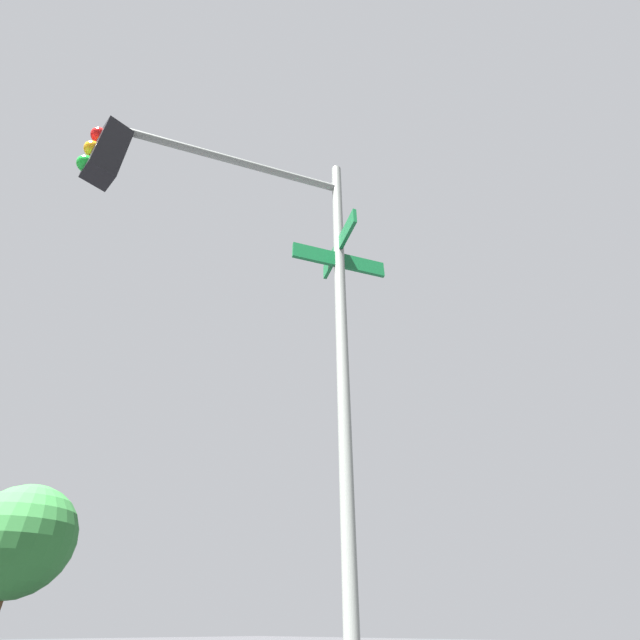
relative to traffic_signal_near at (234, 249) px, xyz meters
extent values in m
cylinder|color=slate|center=(-0.53, -1.05, -1.27)|extent=(0.12, 0.12, 6.17)
cylinder|color=slate|center=(0.07, 0.13, 1.42)|extent=(1.27, 2.42, 0.09)
cube|color=black|center=(0.66, 1.32, 0.97)|extent=(0.28, 0.28, 0.80)
sphere|color=red|center=(0.73, 1.46, 1.22)|extent=(0.18, 0.18, 0.18)
sphere|color=orange|center=(0.73, 1.46, 0.97)|extent=(0.18, 0.18, 0.18)
sphere|color=green|center=(0.73, 1.46, 0.72)|extent=(0.18, 0.18, 0.18)
cube|color=#0F5128|center=(-0.53, -1.05, 0.18)|extent=(0.53, 1.00, 0.20)
cube|color=#0F5128|center=(-0.53, -1.05, 0.40)|extent=(0.91, 0.48, 0.20)
sphere|color=#235B28|center=(14.98, -2.59, -0.93)|extent=(3.37, 3.37, 3.37)
camera|label=1|loc=(-3.05, 1.78, -3.27)|focal=25.08mm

